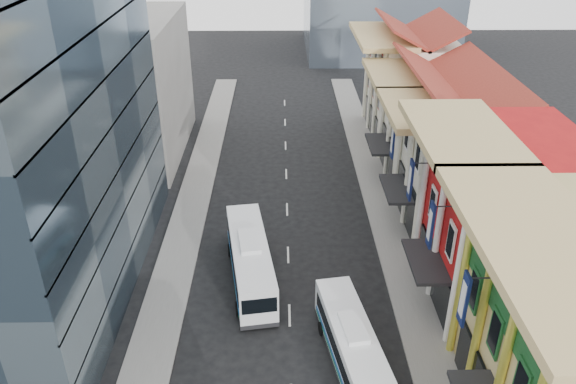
{
  "coord_description": "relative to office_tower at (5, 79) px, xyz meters",
  "views": [
    {
      "loc": [
        -0.48,
        -13.9,
        25.03
      ],
      "look_at": [
        -0.0,
        22.5,
        5.28
      ],
      "focal_mm": 35.0,
      "sensor_mm": 36.0,
      "label": 1
    }
  ],
  "objects": [
    {
      "name": "sidewalk_right",
      "position": [
        25.5,
        3.0,
        -14.93
      ],
      "size": [
        3.0,
        90.0,
        0.15
      ],
      "primitive_type": "cube",
      "color": "slate",
      "rests_on": "ground"
    },
    {
      "name": "sidewalk_left",
      "position": [
        8.5,
        3.0,
        -14.93
      ],
      "size": [
        3.0,
        90.0,
        0.15
      ],
      "primitive_type": "cube",
      "color": "slate",
      "rests_on": "ground"
    },
    {
      "name": "shophouse_red",
      "position": [
        31.0,
        -2.0,
        -9.0
      ],
      "size": [
        8.0,
        10.0,
        12.0
      ],
      "primitive_type": "cube",
      "color": "#AE1313",
      "rests_on": "ground"
    },
    {
      "name": "shophouse_cream_near",
      "position": [
        31.0,
        7.5,
        -10.0
      ],
      "size": [
        8.0,
        9.0,
        10.0
      ],
      "primitive_type": "cube",
      "color": "silver",
      "rests_on": "ground"
    },
    {
      "name": "shophouse_cream_mid",
      "position": [
        31.0,
        16.5,
        -10.0
      ],
      "size": [
        8.0,
        9.0,
        10.0
      ],
      "primitive_type": "cube",
      "color": "silver",
      "rests_on": "ground"
    },
    {
      "name": "shophouse_cream_far",
      "position": [
        31.0,
        27.0,
        -9.5
      ],
      "size": [
        8.0,
        12.0,
        11.0
      ],
      "primitive_type": "cube",
      "color": "silver",
      "rests_on": "ground"
    },
    {
      "name": "office_tower",
      "position": [
        0.0,
        0.0,
        0.0
      ],
      "size": [
        12.0,
        26.0,
        30.0
      ],
      "primitive_type": "cube",
      "color": "#374857",
      "rests_on": "ground"
    },
    {
      "name": "office_block_far",
      "position": [
        1.0,
        23.0,
        -8.0
      ],
      "size": [
        10.0,
        18.0,
        14.0
      ],
      "primitive_type": "cube",
      "color": "gray",
      "rests_on": "ground"
    },
    {
      "name": "bus_left_far",
      "position": [
        14.26,
        -0.1,
        -13.23
      ],
      "size": [
        4.24,
        11.31,
        3.54
      ],
      "primitive_type": null,
      "rotation": [
        0.0,
        0.0,
        0.15
      ],
      "color": "white",
      "rests_on": "ground"
    },
    {
      "name": "bus_right",
      "position": [
        20.58,
        -8.52,
        -13.42
      ],
      "size": [
        3.89,
        10.1,
        3.16
      ],
      "primitive_type": null,
      "rotation": [
        0.0,
        0.0,
        0.16
      ],
      "color": "white",
      "rests_on": "ground"
    }
  ]
}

